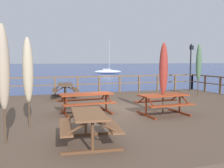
# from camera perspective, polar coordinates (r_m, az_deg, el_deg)

# --- Properties ---
(ground_plane) EXTENTS (600.00, 600.00, 0.00)m
(ground_plane) POSITION_cam_1_polar(r_m,az_deg,el_deg) (10.75, 1.45, -9.85)
(ground_plane) COLOR navy
(wooden_deck) EXTENTS (15.54, 11.76, 0.77)m
(wooden_deck) POSITION_cam_1_polar(r_m,az_deg,el_deg) (10.66, 1.45, -7.85)
(wooden_deck) COLOR brown
(wooden_deck) RESTS_ON ground
(railing_waterside_far) EXTENTS (15.34, 0.10, 1.09)m
(railing_waterside_far) POSITION_cam_1_polar(r_m,az_deg,el_deg) (15.96, -5.29, 0.52)
(railing_waterside_far) COLOR brown
(railing_waterside_far) RESTS_ON wooden_deck
(picnic_table_front_left) EXTENTS (1.58, 2.20, 0.78)m
(picnic_table_front_left) POSITION_cam_1_polar(r_m,az_deg,el_deg) (14.12, -10.52, -0.83)
(picnic_table_front_left) COLOR brown
(picnic_table_front_left) RESTS_ON wooden_deck
(picnic_table_mid_left) EXTENTS (1.56, 1.81, 0.78)m
(picnic_table_mid_left) POSITION_cam_1_polar(r_m,az_deg,el_deg) (6.26, -5.29, -8.37)
(picnic_table_mid_left) COLOR brown
(picnic_table_mid_left) RESTS_ON wooden_deck
(picnic_table_mid_right) EXTENTS (1.93, 1.52, 0.78)m
(picnic_table_mid_right) POSITION_cam_1_polar(r_m,az_deg,el_deg) (9.74, 11.53, -3.55)
(picnic_table_mid_right) COLOR #993819
(picnic_table_mid_right) RESTS_ON wooden_deck
(picnic_table_back_left) EXTENTS (2.15, 1.55, 0.78)m
(picnic_table_back_left) POSITION_cam_1_polar(r_m,az_deg,el_deg) (9.92, -5.90, -3.28)
(picnic_table_back_left) COLOR #993819
(picnic_table_back_left) RESTS_ON wooden_deck
(patio_umbrella_tall_mid_left) EXTENTS (0.32, 0.32, 2.74)m
(patio_umbrella_tall_mid_left) POSITION_cam_1_polar(r_m,az_deg,el_deg) (8.03, -18.47, 2.98)
(patio_umbrella_tall_mid_left) COLOR #4C3828
(patio_umbrella_tall_mid_left) RESTS_ON wooden_deck
(patio_umbrella_tall_front) EXTENTS (0.32, 0.32, 2.71)m
(patio_umbrella_tall_front) POSITION_cam_1_polar(r_m,az_deg,el_deg) (9.66, 11.56, 3.33)
(patio_umbrella_tall_front) COLOR #4C3828
(patio_umbrella_tall_front) RESTS_ON wooden_deck
(patio_umbrella_short_mid) EXTENTS (0.32, 0.32, 3.02)m
(patio_umbrella_short_mid) POSITION_cam_1_polar(r_m,az_deg,el_deg) (15.66, 19.00, 4.53)
(patio_umbrella_short_mid) COLOR #4C3828
(patio_umbrella_short_mid) RESTS_ON wooden_deck
(patio_umbrella_short_front) EXTENTS (0.32, 0.32, 2.92)m
(patio_umbrella_short_front) POSITION_cam_1_polar(r_m,az_deg,el_deg) (6.65, -23.41, 3.40)
(patio_umbrella_short_front) COLOR #4C3828
(patio_umbrella_short_front) RESTS_ON wooden_deck
(lamp_post_hooked) EXTENTS (0.43, 0.62, 3.20)m
(lamp_post_hooked) POSITION_cam_1_polar(r_m,az_deg,el_deg) (18.09, 17.39, 5.23)
(lamp_post_hooked) COLOR black
(lamp_post_hooked) RESTS_ON wooden_deck
(sailboat_distant) EXTENTS (6.19, 2.61, 7.72)m
(sailboat_distant) POSITION_cam_1_polar(r_m,az_deg,el_deg) (56.40, -0.97, 2.84)
(sailboat_distant) COLOR silver
(sailboat_distant) RESTS_ON ground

